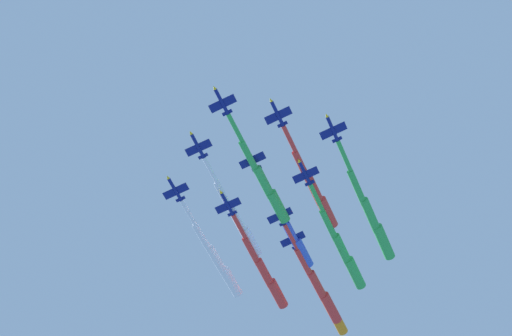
# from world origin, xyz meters

# --- Properties ---
(jet_lead) EXTENTS (38.29, 38.51, 3.86)m
(jet_lead) POSITION_xyz_m (3.86, 3.39, 171.35)
(jet_lead) COLOR navy
(jet_port_inner) EXTENTS (36.81, 37.22, 3.86)m
(jet_port_inner) POSITION_xyz_m (20.12, 1.00, 172.24)
(jet_port_inner) COLOR navy
(jet_starboard_inner) EXTENTS (36.73, 38.00, 3.88)m
(jet_starboard_inner) POSITION_xyz_m (0.58, 20.17, 172.78)
(jet_starboard_inner) COLOR navy
(jet_port_mid) EXTENTS (37.40, 37.65, 3.83)m
(jet_port_mid) POSITION_xyz_m (18.23, 18.44, 172.55)
(jet_port_mid) COLOR navy
(jet_starboard_mid) EXTENTS (41.69, 42.92, 3.92)m
(jet_starboard_mid) POSITION_xyz_m (40.53, 3.16, 170.47)
(jet_starboard_mid) COLOR navy
(jet_port_outer) EXTENTS (38.14, 38.43, 3.84)m
(jet_port_outer) POSITION_xyz_m (-0.79, 37.64, 172.48)
(jet_port_outer) COLOR navy
(jet_starboard_outer) EXTENTS (39.73, 40.27, 3.82)m
(jet_starboard_outer) POSITION_xyz_m (36.99, 18.61, 170.76)
(jet_starboard_outer) COLOR navy
(jet_trail_port) EXTENTS (37.03, 38.18, 3.87)m
(jet_trail_port) POSITION_xyz_m (15.72, 35.90, 170.60)
(jet_trail_port) COLOR navy
(jet_trail_starboard) EXTENTS (40.35, 40.20, 3.90)m
(jet_trail_starboard) POSITION_xyz_m (35.08, 35.70, 171.48)
(jet_trail_starboard) COLOR navy
(jet_tail_end) EXTENTS (37.36, 37.28, 3.93)m
(jet_tail_end) POSITION_xyz_m (40.59, 41.58, 172.51)
(jet_tail_end) COLOR navy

